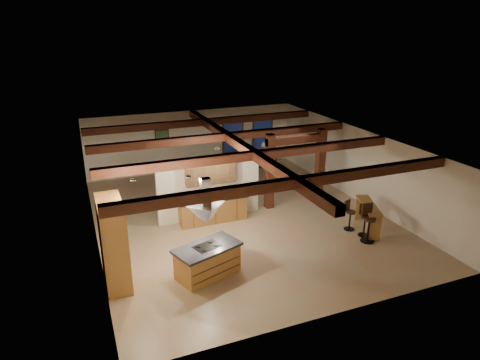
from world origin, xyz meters
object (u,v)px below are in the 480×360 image
Objects in this scene: sofa at (242,165)px; bar_counter at (368,213)px; dining_table at (211,186)px; kitchen_island at (208,260)px.

bar_counter is (1.60, -7.52, 0.35)m from sofa.
kitchen_island is at bearing -127.89° from dining_table.
sofa is at bearing 102.00° from bar_counter.
kitchen_island is at bearing 39.95° from sofa.
bar_counter reaches higher than kitchen_island.
kitchen_island is 1.13× the size of bar_counter.
kitchen_island is 5.99m from bar_counter.
kitchen_island is 6.16m from dining_table.
kitchen_island is at bearing -173.66° from bar_counter.
sofa is (2.36, 2.36, -0.05)m from dining_table.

